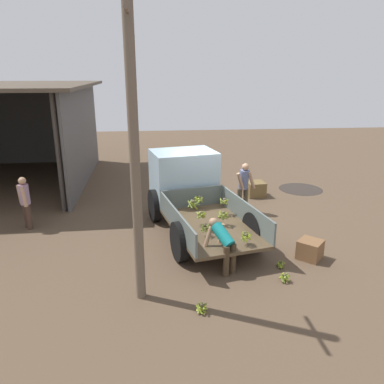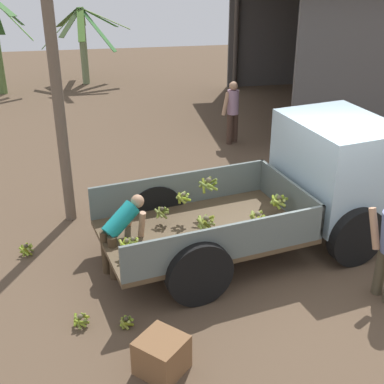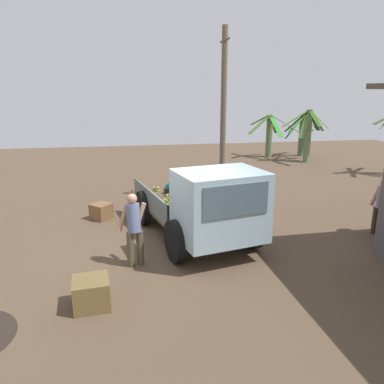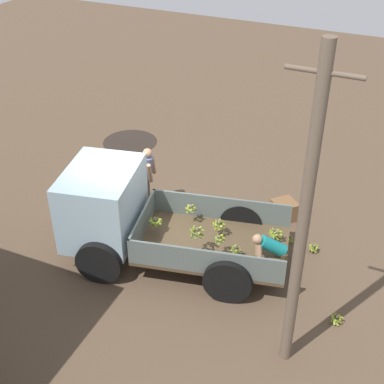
{
  "view_description": "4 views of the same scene",
  "coord_description": "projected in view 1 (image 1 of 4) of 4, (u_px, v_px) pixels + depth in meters",
  "views": [
    {
      "loc": [
        -10.64,
        1.75,
        4.38
      ],
      "look_at": [
        -1.38,
        0.83,
        1.34
      ],
      "focal_mm": 35.0,
      "sensor_mm": 36.0,
      "label": 1
    },
    {
      "loc": [
        -3.19,
        -6.76,
        4.76
      ],
      "look_at": [
        -2.01,
        0.51,
        1.16
      ],
      "focal_mm": 50.0,
      "sensor_mm": 36.0,
      "label": 2
    },
    {
      "loc": [
        8.23,
        -1.11,
        3.77
      ],
      "look_at": [
        -0.5,
        0.45,
        1.33
      ],
      "focal_mm": 35.0,
      "sensor_mm": 36.0,
      "label": 3
    },
    {
      "loc": [
        -5.18,
        8.62,
        7.65
      ],
      "look_at": [
        -1.0,
        -0.43,
        1.16
      ],
      "focal_mm": 50.0,
      "sensor_mm": 36.0,
      "label": 4
    }
  ],
  "objects": [
    {
      "name": "banana_bunch_on_ground_2",
      "position": [
        281.0,
        264.0,
        8.69
      ],
      "size": [
        0.2,
        0.21,
        0.17
      ],
      "color": "#423B2B",
      "rests_on": "ground"
    },
    {
      "name": "person_worker_loading",
      "position": [
        223.0,
        242.0,
        8.38
      ],
      "size": [
        0.75,
        0.77,
        1.18
      ],
      "rotation": [
        0.0,
        0.0,
        0.57
      ],
      "color": "#413120",
      "rests_on": "ground"
    },
    {
      "name": "mud_patch_0",
      "position": [
        301.0,
        189.0,
        14.46
      ],
      "size": [
        1.66,
        1.66,
        0.01
      ],
      "primitive_type": "cylinder",
      "color": "black",
      "rests_on": "ground"
    },
    {
      "name": "banana_palm_0",
      "position": [
        53.0,
        124.0,
        20.75
      ],
      "size": [
        2.58,
        2.45,
        2.99
      ],
      "color": "#466133",
      "rests_on": "ground"
    },
    {
      "name": "cargo_truck",
      "position": [
        189.0,
        186.0,
        11.17
      ],
      "size": [
        4.98,
        2.95,
        2.05
      ],
      "rotation": [
        0.0,
        0.0,
        0.22
      ],
      "color": "brown",
      "rests_on": "ground"
    },
    {
      "name": "person_bystander_near_shed",
      "position": [
        25.0,
        200.0,
        10.63
      ],
      "size": [
        0.54,
        0.47,
        1.54
      ],
      "rotation": [
        0.0,
        0.0,
        2.24
      ],
      "color": "#412D23",
      "rests_on": "ground"
    },
    {
      "name": "banana_bunch_on_ground_0",
      "position": [
        202.0,
        308.0,
        7.06
      ],
      "size": [
        0.24,
        0.25,
        0.21
      ],
      "color": "#413B2A",
      "rests_on": "ground"
    },
    {
      "name": "wooden_crate_1",
      "position": [
        255.0,
        189.0,
        13.62
      ],
      "size": [
        0.7,
        0.7,
        0.53
      ],
      "primitive_type": "cube",
      "rotation": [
        0.0,
        0.0,
        0.1
      ],
      "color": "brown",
      "rests_on": "ground"
    },
    {
      "name": "person_foreground_visitor",
      "position": [
        244.0,
        185.0,
        11.87
      ],
      "size": [
        0.49,
        0.69,
        1.63
      ],
      "rotation": [
        0.0,
        0.0,
        3.44
      ],
      "color": "#4E4532",
      "rests_on": "ground"
    },
    {
      "name": "wooden_crate_0",
      "position": [
        310.0,
        249.0,
        9.08
      ],
      "size": [
        0.74,
        0.74,
        0.47
      ],
      "primitive_type": "cube",
      "rotation": [
        0.0,
        0.0,
        5.53
      ],
      "color": "brown",
      "rests_on": "ground"
    },
    {
      "name": "utility_pole",
      "position": [
        135.0,
        156.0,
        6.7
      ],
      "size": [
        1.02,
        0.19,
        5.72
      ],
      "color": "brown",
      "rests_on": "ground"
    },
    {
      "name": "banana_bunch_on_ground_1",
      "position": [
        285.0,
        277.0,
        8.1
      ],
      "size": [
        0.22,
        0.25,
        0.2
      ],
      "color": "brown",
      "rests_on": "ground"
    },
    {
      "name": "ground",
      "position": [
        214.0,
        219.0,
        11.59
      ],
      "size": [
        36.0,
        36.0,
        0.0
      ],
      "primitive_type": "plane",
      "color": "brown"
    },
    {
      "name": "warehouse_shed",
      "position": [
        4.0,
        112.0,
        14.86
      ],
      "size": [
        8.3,
        7.18,
        3.9
      ],
      "rotation": [
        0.0,
        0.0,
        0.02
      ],
      "color": "#4E4B49",
      "rests_on": "ground"
    }
  ]
}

